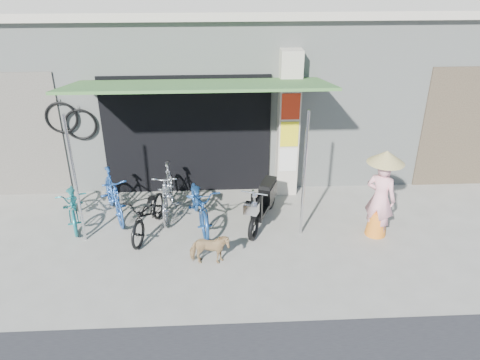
{
  "coord_description": "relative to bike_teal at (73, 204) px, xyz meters",
  "views": [
    {
      "loc": [
        -0.59,
        -6.43,
        4.7
      ],
      "look_at": [
        -0.2,
        1.0,
        1.0
      ],
      "focal_mm": 35.0,
      "sensor_mm": 36.0,
      "label": 1
    }
  ],
  "objects": [
    {
      "name": "ground",
      "position": [
        3.32,
        -1.38,
        -0.4
      ],
      "size": [
        80.0,
        80.0,
        0.0
      ],
      "primitive_type": "plane",
      "color": "gray",
      "rests_on": "ground"
    },
    {
      "name": "bicycle_shop",
      "position": [
        3.31,
        3.71,
        1.44
      ],
      "size": [
        12.3,
        5.3,
        3.66
      ],
      "color": "#A6ACA3",
      "rests_on": "ground"
    },
    {
      "name": "shop_pillar",
      "position": [
        4.17,
        1.07,
        1.1
      ],
      "size": [
        0.42,
        0.44,
        3.0
      ],
      "color": "beige",
      "rests_on": "ground"
    },
    {
      "name": "awning",
      "position": [
        2.42,
        0.25,
        2.12
      ],
      "size": [
        4.6,
        1.88,
        2.72
      ],
      "color": "#37622C",
      "rests_on": "ground"
    },
    {
      "name": "bike_teal",
      "position": [
        0.0,
        0.0,
        0.0
      ],
      "size": [
        0.94,
        1.6,
        0.79
      ],
      "primitive_type": "imported",
      "rotation": [
        0.0,
        0.0,
        0.29
      ],
      "color": "#1A7175",
      "rests_on": "ground"
    },
    {
      "name": "bike_blue",
      "position": [
        0.72,
        0.18,
        0.07
      ],
      "size": [
        1.0,
        1.6,
        0.93
      ],
      "primitive_type": "imported",
      "rotation": [
        0.0,
        0.0,
        0.39
      ],
      "color": "#204A92",
      "rests_on": "ground"
    },
    {
      "name": "bike_black",
      "position": [
        1.46,
        -0.44,
        0.01
      ],
      "size": [
        0.89,
        1.62,
        0.81
      ],
      "primitive_type": "imported",
      "rotation": [
        0.0,
        0.0,
        -0.24
      ],
      "color": "black",
      "rests_on": "ground"
    },
    {
      "name": "bike_silver",
      "position": [
        1.74,
        0.27,
        0.09
      ],
      "size": [
        0.48,
        1.63,
        0.98
      ],
      "primitive_type": "imported",
      "rotation": [
        0.0,
        0.0,
        -0.01
      ],
      "color": "#B0B0B5",
      "rests_on": "ground"
    },
    {
      "name": "bike_navy",
      "position": [
        2.38,
        -0.2,
        0.05
      ],
      "size": [
        0.91,
        1.77,
        0.89
      ],
      "primitive_type": "imported",
      "rotation": [
        0.0,
        0.0,
        0.2
      ],
      "color": "navy",
      "rests_on": "ground"
    },
    {
      "name": "street_dog",
      "position": [
        2.56,
        -1.46,
        -0.12
      ],
      "size": [
        0.67,
        0.31,
        0.56
      ],
      "primitive_type": "imported",
      "rotation": [
        0.0,
        0.0,
        1.56
      ],
      "color": "tan",
      "rests_on": "ground"
    },
    {
      "name": "moped",
      "position": [
        3.57,
        -0.19,
        0.03
      ],
      "size": [
        0.78,
        1.58,
        0.94
      ],
      "rotation": [
        0.0,
        0.0,
        -0.38
      ],
      "color": "black",
      "rests_on": "ground"
    },
    {
      "name": "nun",
      "position": [
        5.58,
        -0.71,
        0.43
      ],
      "size": [
        0.64,
        0.64,
        1.65
      ],
      "rotation": [
        0.0,
        0.0,
        2.46
      ],
      "color": "pink",
      "rests_on": "ground"
    }
  ]
}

